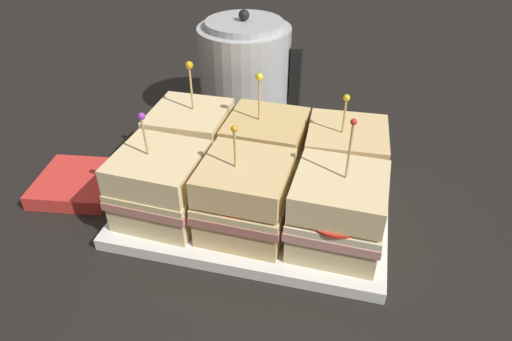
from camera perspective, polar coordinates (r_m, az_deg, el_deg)
ground_plane at (r=0.71m, az=0.00°, el=-4.91°), size 6.00×6.00×0.00m
serving_platter at (r=0.70m, az=0.00°, el=-4.35°), size 0.39×0.27×0.02m
sandwich_front_left at (r=0.66m, az=-11.79°, el=-1.83°), size 0.13×0.13×0.17m
sandwich_front_center at (r=0.62m, az=-1.47°, el=-3.39°), size 0.12×0.12×0.17m
sandwich_front_right at (r=0.60m, az=10.13°, el=-5.09°), size 0.12×0.12×0.19m
sandwich_back_left at (r=0.75m, az=-8.11°, el=3.81°), size 0.12×0.12×0.18m
sandwich_back_center at (r=0.71m, az=1.25°, el=2.60°), size 0.12×0.12×0.18m
sandwich_back_right at (r=0.70m, az=10.98°, el=1.25°), size 0.13×0.13×0.17m
kettle_steel at (r=0.91m, az=-1.35°, el=12.07°), size 0.20×0.18×0.22m
napkin_stack at (r=0.80m, az=-21.42°, el=-1.48°), size 0.14×0.14×0.02m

